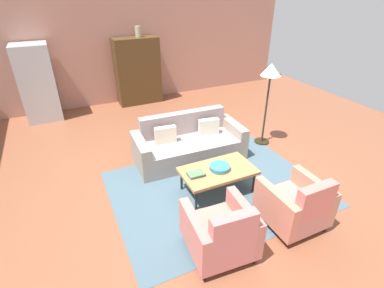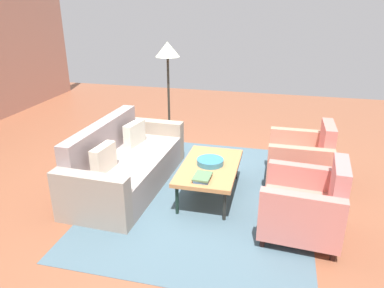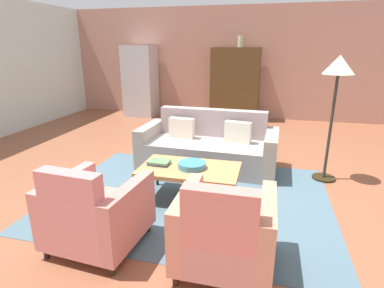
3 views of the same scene
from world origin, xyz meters
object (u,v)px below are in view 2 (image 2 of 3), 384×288
(coffee_table, at_px, (210,168))
(fruit_bowl, at_px, (210,162))
(couch, at_px, (123,165))
(armchair_left, at_px, (308,207))
(book_stack, at_px, (202,177))
(floor_lamp, at_px, (168,59))
(armchair_right, at_px, (303,161))

(coffee_table, relative_size, fruit_bowl, 3.55)
(couch, height_order, fruit_bowl, couch)
(fruit_bowl, bearing_deg, coffee_table, 180.00)
(couch, distance_m, coffee_table, 1.19)
(armchair_left, relative_size, book_stack, 3.26)
(couch, xyz_separation_m, coffee_table, (-0.00, -1.19, 0.10))
(couch, height_order, floor_lamp, floor_lamp)
(couch, bearing_deg, armchair_right, 106.33)
(armchair_left, bearing_deg, floor_lamp, 48.17)
(fruit_bowl, bearing_deg, armchair_left, -118.61)
(couch, bearing_deg, fruit_bowl, 93.43)
(fruit_bowl, height_order, book_stack, fruit_bowl)
(armchair_left, distance_m, book_stack, 1.20)
(fruit_bowl, height_order, floor_lamp, floor_lamp)
(fruit_bowl, relative_size, book_stack, 1.25)
(book_stack, bearing_deg, couch, 71.35)
(armchair_left, xyz_separation_m, armchair_right, (1.21, -0.00, 0.00))
(armchair_left, distance_m, fruit_bowl, 1.33)
(couch, xyz_separation_m, armchair_right, (0.60, -2.35, 0.06))
(couch, bearing_deg, book_stack, 73.44)
(armchair_right, relative_size, book_stack, 3.26)
(coffee_table, relative_size, book_stack, 4.44)
(armchair_left, height_order, fruit_bowl, armchair_left)
(fruit_bowl, xyz_separation_m, floor_lamp, (1.69, 1.06, 0.99))
(book_stack, distance_m, floor_lamp, 2.57)
(floor_lamp, bearing_deg, fruit_bowl, -147.93)
(armchair_left, xyz_separation_m, fruit_bowl, (0.64, 1.17, 0.11))
(book_stack, bearing_deg, armchair_right, -49.78)
(fruit_bowl, relative_size, floor_lamp, 0.20)
(armchair_right, xyz_separation_m, floor_lamp, (1.12, 2.23, 1.10))
(armchair_left, bearing_deg, coffee_table, 67.03)
(armchair_right, distance_m, fruit_bowl, 1.30)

